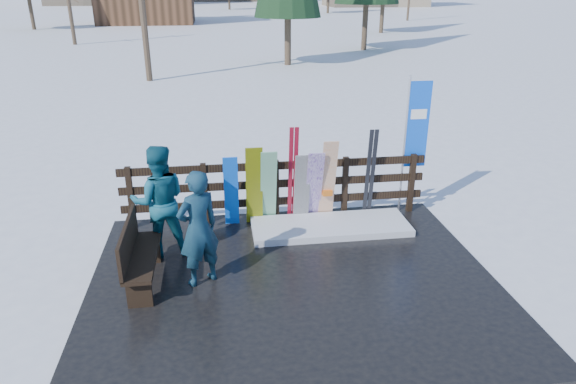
{
  "coord_description": "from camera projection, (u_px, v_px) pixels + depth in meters",
  "views": [
    {
      "loc": [
        -1.0,
        -6.5,
        4.2
      ],
      "look_at": [
        0.05,
        1.0,
        1.1
      ],
      "focal_mm": 32.0,
      "sensor_mm": 36.0,
      "label": 1
    }
  ],
  "objects": [
    {
      "name": "deck",
      "position": [
        294.0,
        283.0,
        7.66
      ],
      "size": [
        6.0,
        5.0,
        0.08
      ],
      "primitive_type": "cube",
      "color": "black",
      "rests_on": "ground"
    },
    {
      "name": "ski_pair_a",
      "position": [
        293.0,
        175.0,
        9.21
      ],
      "size": [
        0.16,
        0.32,
        1.83
      ],
      "color": "maroon",
      "rests_on": "deck"
    },
    {
      "name": "person_front",
      "position": [
        198.0,
        229.0,
        7.29
      ],
      "size": [
        0.76,
        0.68,
        1.75
      ],
      "primitive_type": "imported",
      "rotation": [
        0.0,
        0.0,
        3.67
      ],
      "color": "#184B59",
      "rests_on": "deck"
    },
    {
      "name": "snowboard_1",
      "position": [
        269.0,
        187.0,
        9.16
      ],
      "size": [
        0.28,
        0.42,
        1.45
      ],
      "primitive_type": "cube",
      "rotation": [
        0.27,
        0.0,
        0.0
      ],
      "color": "silver",
      "rests_on": "deck"
    },
    {
      "name": "snowboard_5",
      "position": [
        328.0,
        181.0,
        9.28
      ],
      "size": [
        0.27,
        0.39,
        1.59
      ],
      "primitive_type": "cube",
      "rotation": [
        0.23,
        0.0,
        0.0
      ],
      "color": "white",
      "rests_on": "deck"
    },
    {
      "name": "ground",
      "position": [
        294.0,
        285.0,
        7.67
      ],
      "size": [
        700.0,
        700.0,
        0.0
      ],
      "primitive_type": "plane",
      "color": "white",
      "rests_on": "ground"
    },
    {
      "name": "snowboard_3",
      "position": [
        314.0,
        186.0,
        9.28
      ],
      "size": [
        0.29,
        0.44,
        1.4
      ],
      "primitive_type": "cube",
      "rotation": [
        0.29,
        0.0,
        0.0
      ],
      "color": "white",
      "rests_on": "deck"
    },
    {
      "name": "bench",
      "position": [
        137.0,
        253.0,
        7.38
      ],
      "size": [
        0.41,
        1.5,
        0.97
      ],
      "color": "black",
      "rests_on": "deck"
    },
    {
      "name": "ski_pair_b",
      "position": [
        370.0,
        174.0,
        9.42
      ],
      "size": [
        0.17,
        0.21,
        1.72
      ],
      "color": "black",
      "rests_on": "deck"
    },
    {
      "name": "rental_flag",
      "position": [
        414.0,
        130.0,
        9.43
      ],
      "size": [
        0.45,
        0.04,
        2.6
      ],
      "color": "silver",
      "rests_on": "deck"
    },
    {
      "name": "person_back",
      "position": [
        159.0,
        201.0,
        8.1
      ],
      "size": [
        0.96,
        0.79,
        1.83
      ],
      "primitive_type": "imported",
      "rotation": [
        0.0,
        0.0,
        3.25
      ],
      "color": "#135368",
      "rests_on": "deck"
    },
    {
      "name": "snowboard_2",
      "position": [
        254.0,
        186.0,
        9.12
      ],
      "size": [
        0.3,
        0.3,
        1.52
      ],
      "primitive_type": "cube",
      "rotation": [
        0.18,
        0.0,
        0.0
      ],
      "color": "#C3D002",
      "rests_on": "deck"
    },
    {
      "name": "snowboard_4",
      "position": [
        302.0,
        188.0,
        9.26
      ],
      "size": [
        0.28,
        0.3,
        1.34
      ],
      "primitive_type": "cube",
      "rotation": [
        0.21,
        0.0,
        0.0
      ],
      "color": "black",
      "rests_on": "deck"
    },
    {
      "name": "fence",
      "position": [
        276.0,
        186.0,
        9.41
      ],
      "size": [
        5.6,
        0.1,
        1.15
      ],
      "color": "black",
      "rests_on": "deck"
    },
    {
      "name": "snow_patch",
      "position": [
        330.0,
        226.0,
        9.2
      ],
      "size": [
        2.8,
        1.0,
        0.12
      ],
      "primitive_type": "cube",
      "color": "white",
      "rests_on": "deck"
    },
    {
      "name": "snowboard_0",
      "position": [
        231.0,
        192.0,
        9.09
      ],
      "size": [
        0.26,
        0.27,
        1.36
      ],
      "primitive_type": "cube",
      "rotation": [
        0.18,
        0.0,
        0.0
      ],
      "color": "blue",
      "rests_on": "deck"
    }
  ]
}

